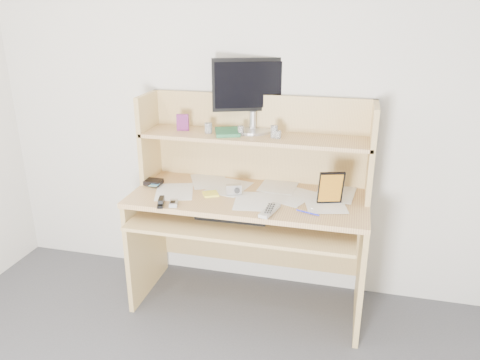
% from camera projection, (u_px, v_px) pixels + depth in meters
% --- Properties ---
extents(back_wall, '(3.60, 0.04, 2.50)m').
position_uv_depth(back_wall, '(261.00, 102.00, 2.89)').
color(back_wall, silver).
rests_on(back_wall, floor).
extents(desk, '(1.40, 0.70, 1.30)m').
position_uv_depth(desk, '(251.00, 199.00, 2.87)').
color(desk, '#D7B46E').
rests_on(desk, floor).
extents(paper_clutter, '(1.32, 0.54, 0.01)m').
position_uv_depth(paper_clutter, '(248.00, 195.00, 2.78)').
color(paper_clutter, white).
rests_on(paper_clutter, desk).
extents(keyboard, '(0.42, 0.16, 0.03)m').
position_uv_depth(keyboard, '(232.00, 216.00, 2.72)').
color(keyboard, black).
rests_on(keyboard, desk).
extents(tv_remote, '(0.09, 0.19, 0.02)m').
position_uv_depth(tv_remote, '(270.00, 211.00, 2.54)').
color(tv_remote, '#B0AFAA').
rests_on(tv_remote, paper_clutter).
extents(flip_phone, '(0.07, 0.10, 0.02)m').
position_uv_depth(flip_phone, '(173.00, 203.00, 2.63)').
color(flip_phone, '#B9B9BB').
rests_on(flip_phone, paper_clutter).
extents(stapler, '(0.07, 0.12, 0.04)m').
position_uv_depth(stapler, '(161.00, 201.00, 2.63)').
color(stapler, black).
rests_on(stapler, paper_clutter).
extents(wallet, '(0.11, 0.09, 0.03)m').
position_uv_depth(wallet, '(154.00, 182.00, 2.94)').
color(wallet, black).
rests_on(wallet, paper_clutter).
extents(sticky_note_pad, '(0.12, 0.12, 0.01)m').
position_uv_depth(sticky_note_pad, '(211.00, 194.00, 2.79)').
color(sticky_note_pad, '#F3FF43').
rests_on(sticky_note_pad, desk).
extents(digital_camera, '(0.10, 0.06, 0.06)m').
position_uv_depth(digital_camera, '(234.00, 189.00, 2.78)').
color(digital_camera, '#ABACAE').
rests_on(digital_camera, paper_clutter).
extents(game_case, '(0.14, 0.06, 0.20)m').
position_uv_depth(game_case, '(331.00, 188.00, 2.61)').
color(game_case, black).
rests_on(game_case, paper_clutter).
extents(blue_pen, '(0.13, 0.05, 0.01)m').
position_uv_depth(blue_pen, '(308.00, 213.00, 2.52)').
color(blue_pen, '#1B21CE').
rests_on(blue_pen, paper_clutter).
extents(card_box, '(0.08, 0.04, 0.10)m').
position_uv_depth(card_box, '(183.00, 122.00, 2.88)').
color(card_box, '#A31529').
rests_on(card_box, desk).
extents(shelf_book, '(0.20, 0.23, 0.02)m').
position_uv_depth(shelf_book, '(227.00, 132.00, 2.83)').
color(shelf_book, '#388D4E').
rests_on(shelf_book, desk).
extents(chip_stack_a, '(0.06, 0.06, 0.06)m').
position_uv_depth(chip_stack_a, '(208.00, 128.00, 2.84)').
color(chip_stack_a, black).
rests_on(chip_stack_a, desk).
extents(chip_stack_b, '(0.04, 0.04, 0.06)m').
position_uv_depth(chip_stack_b, '(241.00, 131.00, 2.78)').
color(chip_stack_b, white).
rests_on(chip_stack_b, desk).
extents(chip_stack_c, '(0.04, 0.04, 0.04)m').
position_uv_depth(chip_stack_c, '(278.00, 135.00, 2.72)').
color(chip_stack_c, black).
rests_on(chip_stack_c, desk).
extents(chip_stack_d, '(0.05, 0.05, 0.07)m').
position_uv_depth(chip_stack_d, '(274.00, 132.00, 2.73)').
color(chip_stack_d, white).
rests_on(chip_stack_d, desk).
extents(monitor, '(0.48, 0.27, 0.44)m').
position_uv_depth(monitor, '(254.00, 92.00, 2.83)').
color(monitor, '#BABAC0').
rests_on(monitor, desk).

